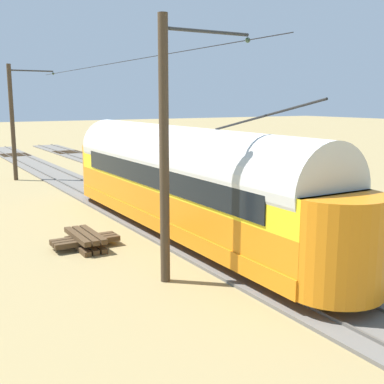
# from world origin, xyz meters

# --- Properties ---
(ground_plane) EXTENTS (220.00, 220.00, 0.00)m
(ground_plane) POSITION_xyz_m (0.00, 0.00, 0.00)
(ground_plane) COLOR #937F51
(track_streetcar_siding) EXTENTS (2.80, 80.00, 0.18)m
(track_streetcar_siding) POSITION_xyz_m (-2.59, -0.31, 0.05)
(track_streetcar_siding) COLOR #666059
(track_streetcar_siding) RESTS_ON ground
(track_adjacent_siding) EXTENTS (2.80, 80.00, 0.18)m
(track_adjacent_siding) POSITION_xyz_m (2.59, -0.31, 0.05)
(track_adjacent_siding) COLOR #666059
(track_adjacent_siding) RESTS_ON ground
(vintage_streetcar) EXTENTS (2.65, 18.46, 5.17)m
(vintage_streetcar) POSITION_xyz_m (2.59, 2.09, 2.27)
(vintage_streetcar) COLOR orange
(vintage_streetcar) RESTS_ON ground
(flatcar_adjacent) EXTENTS (2.80, 11.32, 1.60)m
(flatcar_adjacent) POSITION_xyz_m (-2.59, 4.87, 0.86)
(flatcar_adjacent) COLOR brown
(flatcar_adjacent) RESTS_ON ground
(catenary_pole_foreground) EXTENTS (3.07, 0.28, 7.60)m
(catenary_pole_foreground) POSITION_xyz_m (5.36, -15.56, 3.97)
(catenary_pole_foreground) COLOR #423323
(catenary_pole_foreground) RESTS_ON ground
(catenary_pole_mid_near) EXTENTS (3.07, 0.28, 7.60)m
(catenary_pole_mid_near) POSITION_xyz_m (5.36, 6.19, 3.97)
(catenary_pole_mid_near) COLOR #423323
(catenary_pole_mid_near) RESTS_ON ground
(overhead_wire_run) EXTENTS (2.87, 25.75, 0.18)m
(overhead_wire_run) POSITION_xyz_m (2.69, -5.41, 7.06)
(overhead_wire_run) COLOR black
(overhead_wire_run) RESTS_ON ground
(switch_stand) EXTENTS (0.50, 0.30, 1.24)m
(switch_stand) POSITION_xyz_m (-3.88, -7.38, 0.70)
(switch_stand) COLOR black
(switch_stand) RESTS_ON ground
(spare_tie_stack) EXTENTS (2.40, 2.40, 0.54)m
(spare_tie_stack) POSITION_xyz_m (6.40, 1.70, 0.27)
(spare_tie_stack) COLOR #47331E
(spare_tie_stack) RESTS_ON ground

